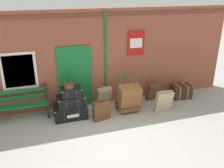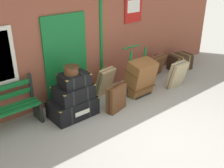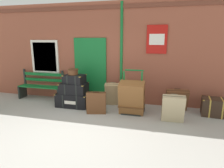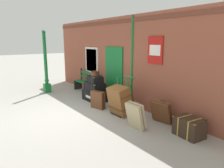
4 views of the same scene
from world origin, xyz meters
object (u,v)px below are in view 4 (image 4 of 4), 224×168
object	(u,v)px
round_hatbox	(95,73)
steamer_trunk_top	(95,79)
steamer_trunk_base	(95,95)
steamer_trunk_middle	(95,86)
porters_trolley	(124,106)
large_brown_trunk	(120,100)
lamp_post	(46,70)
corner_trunk	(189,127)
suitcase_beige	(161,112)
platform_bench	(87,82)
suitcase_slate	(136,116)
suitcase_brown	(98,100)
suitcase_cream	(120,96)

from	to	relation	value
round_hatbox	steamer_trunk_top	bearing A→B (deg)	-21.55
steamer_trunk_base	steamer_trunk_middle	world-z (taller)	steamer_trunk_middle
porters_trolley	large_brown_trunk	distance (m)	0.26
lamp_post	steamer_trunk_top	bearing A→B (deg)	22.69
large_brown_trunk	corner_trunk	world-z (taller)	large_brown_trunk
round_hatbox	porters_trolley	size ratio (longest dim) A/B	0.26
steamer_trunk_middle	large_brown_trunk	size ratio (longest dim) A/B	0.87
suitcase_beige	platform_bench	bearing A→B (deg)	178.84
suitcase_slate	suitcase_brown	world-z (taller)	suitcase_slate
suitcase_cream	corner_trunk	distance (m)	2.93
suitcase_cream	porters_trolley	bearing A→B (deg)	-29.81
round_hatbox	suitcase_slate	size ratio (longest dim) A/B	0.43
steamer_trunk_base	steamer_trunk_top	world-z (taller)	steamer_trunk_top
platform_bench	suitcase_brown	distance (m)	2.47
suitcase_slate	corner_trunk	distance (m)	1.37
steamer_trunk_base	steamer_trunk_top	distance (m)	0.66
steamer_trunk_top	suitcase_cream	xyz separation A→B (m)	(1.11, 0.37, -0.50)
steamer_trunk_top	suitcase_cream	world-z (taller)	steamer_trunk_top
porters_trolley	suitcase_brown	distance (m)	1.04
suitcase_slate	suitcase_brown	distance (m)	2.07
round_hatbox	steamer_trunk_middle	bearing A→B (deg)	-50.16
platform_bench	steamer_trunk_middle	bearing A→B (deg)	-17.13
corner_trunk	suitcase_slate	bearing A→B (deg)	-146.55
lamp_post	suitcase_beige	world-z (taller)	lamp_post
steamer_trunk_base	suitcase_cream	size ratio (longest dim) A/B	1.36
porters_trolley	suitcase_slate	bearing A→B (deg)	-23.75
lamp_post	suitcase_brown	size ratio (longest dim) A/B	4.29
porters_trolley	suitcase_slate	xyz separation A→B (m)	(1.09, -0.48, 0.09)
steamer_trunk_base	large_brown_trunk	xyz separation A→B (m)	(1.86, -0.23, 0.26)
suitcase_slate	suitcase_beige	bearing A→B (deg)	80.90
suitcase_brown	corner_trunk	distance (m)	3.28
suitcase_cream	corner_trunk	size ratio (longest dim) A/B	1.02
steamer_trunk_middle	porters_trolley	world-z (taller)	porters_trolley
steamer_trunk_top	steamer_trunk_base	bearing A→B (deg)	154.22
porters_trolley	suitcase_beige	size ratio (longest dim) A/B	1.81
steamer_trunk_top	suitcase_brown	world-z (taller)	steamer_trunk_top
steamer_trunk_top	large_brown_trunk	bearing A→B (deg)	-6.22
corner_trunk	suitcase_cream	bearing A→B (deg)	177.63
steamer_trunk_base	porters_trolley	bearing A→B (deg)	-1.72
suitcase_slate	suitcase_brown	bearing A→B (deg)	177.08
lamp_post	platform_bench	distance (m)	1.90
platform_bench	large_brown_trunk	bearing A→B (deg)	-11.14
lamp_post	porters_trolley	world-z (taller)	lamp_post
porters_trolley	suitcase_brown	world-z (taller)	porters_trolley
lamp_post	steamer_trunk_middle	xyz separation A→B (m)	(2.46, 1.05, -0.46)
lamp_post	suitcase_slate	size ratio (longest dim) A/B	3.77
corner_trunk	platform_bench	bearing A→B (deg)	177.90
platform_bench	suitcase_beige	world-z (taller)	platform_bench
steamer_trunk_base	suitcase_beige	distance (m)	3.12
lamp_post	porters_trolley	bearing A→B (deg)	13.33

